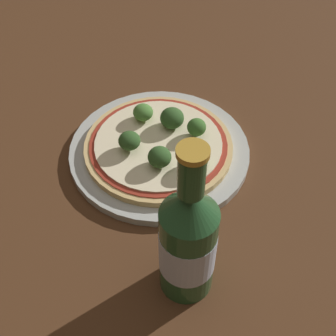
# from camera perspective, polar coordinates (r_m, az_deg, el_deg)

# --- Properties ---
(ground_plane) EXTENTS (3.00, 3.00, 0.00)m
(ground_plane) POSITION_cam_1_polar(r_m,az_deg,el_deg) (0.68, 1.68, 1.69)
(ground_plane) COLOR #4C2D19
(plate) EXTENTS (0.26, 0.26, 0.01)m
(plate) POSITION_cam_1_polar(r_m,az_deg,el_deg) (0.68, -1.05, 2.09)
(plate) COLOR #B2B7B2
(plate) RESTS_ON ground_plane
(pizza) EXTENTS (0.21, 0.21, 0.01)m
(pizza) POSITION_cam_1_polar(r_m,az_deg,el_deg) (0.67, -1.18, 2.74)
(pizza) COLOR tan
(pizza) RESTS_ON plate
(broccoli_floret_0) EXTENTS (0.03, 0.03, 0.02)m
(broccoli_floret_0) POSITION_cam_1_polar(r_m,az_deg,el_deg) (0.69, -3.06, 6.79)
(broccoli_floret_0) COLOR #89A866
(broccoli_floret_0) RESTS_ON pizza
(broccoli_floret_1) EXTENTS (0.03, 0.03, 0.03)m
(broccoli_floret_1) POSITION_cam_1_polar(r_m,az_deg,el_deg) (0.62, -1.04, 1.34)
(broccoli_floret_1) COLOR #89A866
(broccoli_floret_1) RESTS_ON pizza
(broccoli_floret_2) EXTENTS (0.03, 0.03, 0.03)m
(broccoli_floret_2) POSITION_cam_1_polar(r_m,az_deg,el_deg) (0.68, 0.49, 6.11)
(broccoli_floret_2) COLOR #89A866
(broccoli_floret_2) RESTS_ON pizza
(broccoli_floret_3) EXTENTS (0.03, 0.03, 0.03)m
(broccoli_floret_3) POSITION_cam_1_polar(r_m,az_deg,el_deg) (0.66, 3.62, 4.85)
(broccoli_floret_3) COLOR #89A866
(broccoli_floret_3) RESTS_ON pizza
(broccoli_floret_4) EXTENTS (0.03, 0.03, 0.03)m
(broccoli_floret_4) POSITION_cam_1_polar(r_m,az_deg,el_deg) (0.64, -4.73, 3.33)
(broccoli_floret_4) COLOR #89A866
(broccoli_floret_4) RESTS_ON pizza
(broccoli_floret_5) EXTENTS (0.03, 0.03, 0.03)m
(broccoli_floret_5) POSITION_cam_1_polar(r_m,az_deg,el_deg) (0.62, 3.44, 1.03)
(broccoli_floret_5) COLOR #89A866
(broccoli_floret_5) RESTS_ON pizza
(beer_bottle) EXTENTS (0.06, 0.06, 0.22)m
(beer_bottle) POSITION_cam_1_polar(r_m,az_deg,el_deg) (0.49, 2.44, -8.89)
(beer_bottle) COLOR #234C28
(beer_bottle) RESTS_ON ground_plane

